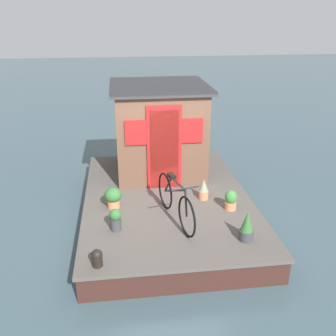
# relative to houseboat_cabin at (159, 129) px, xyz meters

# --- Properties ---
(ground_plane) EXTENTS (60.00, 60.00, 0.00)m
(ground_plane) POSITION_rel_houseboat_cabin_xyz_m (-1.34, 0.00, -1.53)
(ground_plane) COLOR #384C54
(houseboat_deck) EXTENTS (4.91, 3.35, 0.49)m
(houseboat_deck) POSITION_rel_houseboat_cabin_xyz_m (-1.34, 0.00, -1.28)
(houseboat_deck) COLOR #4C4742
(houseboat_deck) RESTS_ON ground_plane
(houseboat_cabin) EXTENTS (2.06, 2.14, 2.05)m
(houseboat_cabin) POSITION_rel_houseboat_cabin_xyz_m (0.00, 0.00, 0.00)
(houseboat_cabin) COLOR brown
(houseboat_cabin) RESTS_ON houseboat_deck
(bicycle) EXTENTS (1.73, 0.56, 0.85)m
(bicycle) POSITION_rel_houseboat_cabin_xyz_m (-2.35, -0.03, -0.64)
(bicycle) COLOR black
(bicycle) RESTS_ON houseboat_deck
(potted_plant_fern) EXTENTS (0.23, 0.23, 0.39)m
(potted_plant_fern) POSITION_rel_houseboat_cabin_xyz_m (-2.07, -1.14, -0.84)
(potted_plant_fern) COLOR #C6754C
(potted_plant_fern) RESTS_ON houseboat_deck
(potted_plant_geranium) EXTENTS (0.20, 0.20, 0.43)m
(potted_plant_geranium) POSITION_rel_houseboat_cabin_xyz_m (-1.57, -0.72, -0.83)
(potted_plant_geranium) COLOR #C6754C
(potted_plant_geranium) RESTS_ON houseboat_deck
(potted_plant_mint) EXTENTS (0.24, 0.24, 0.53)m
(potted_plant_mint) POSITION_rel_houseboat_cabin_xyz_m (-3.14, -1.10, -0.78)
(potted_plant_mint) COLOR #38383D
(potted_plant_mint) RESTS_ON houseboat_deck
(potted_plant_basil) EXTENTS (0.21, 0.21, 0.40)m
(potted_plant_basil) POSITION_rel_houseboat_cabin_xyz_m (-2.54, 1.04, -0.82)
(potted_plant_basil) COLOR #38383D
(potted_plant_basil) RESTS_ON houseboat_deck
(potted_plant_thyme) EXTENTS (0.33, 0.33, 0.41)m
(potted_plant_thyme) POSITION_rel_houseboat_cabin_xyz_m (-1.71, 1.09, -0.81)
(potted_plant_thyme) COLOR #C6754C
(potted_plant_thyme) RESTS_ON houseboat_deck
(mooring_bollard) EXTENTS (0.17, 0.17, 0.28)m
(mooring_bollard) POSITION_rel_houseboat_cabin_xyz_m (-3.54, 1.32, -0.89)
(mooring_bollard) COLOR black
(mooring_bollard) RESTS_ON houseboat_deck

